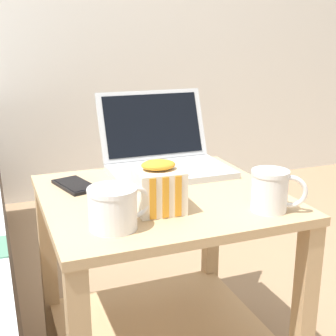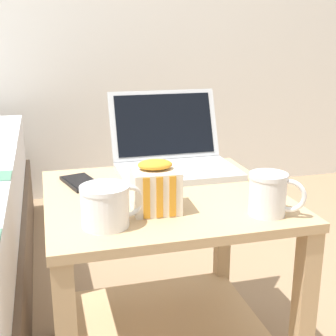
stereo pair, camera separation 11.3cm
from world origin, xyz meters
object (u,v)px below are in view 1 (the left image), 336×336
mug_front_left (114,206)px  cell_phone (75,185)px  mug_front_right (271,189)px  snack_bag (159,188)px  laptop (164,155)px

mug_front_left → cell_phone: (-0.03, 0.30, -0.05)m
mug_front_right → snack_bag: 0.26m
mug_front_right → snack_bag: snack_bag is taller
laptop → mug_front_right: bearing=-74.2°
mug_front_left → snack_bag: (0.12, 0.06, 0.00)m
cell_phone → mug_front_left: bearing=-84.6°
snack_bag → cell_phone: size_ratio=0.77×
mug_front_right → snack_bag: (-0.24, 0.09, 0.00)m
mug_front_right → snack_bag: size_ratio=0.96×
snack_bag → cell_phone: bearing=122.1°
laptop → cell_phone: laptop is taller
mug_front_right → cell_phone: mug_front_right is taller
laptop → mug_front_right: (0.11, -0.40, 0.01)m
snack_bag → mug_front_right: bearing=-21.5°
mug_front_right → cell_phone: 0.51m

